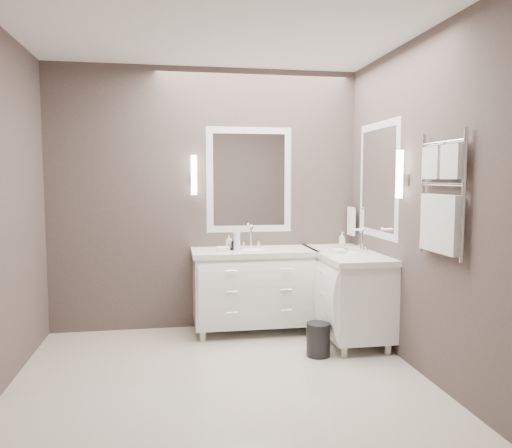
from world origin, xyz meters
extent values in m
cube|color=beige|center=(0.00, 0.00, -0.01)|extent=(3.20, 3.00, 0.01)
cube|color=white|center=(0.00, 0.00, 2.71)|extent=(3.20, 3.00, 0.01)
cube|color=#493D3A|center=(0.00, 1.50, 1.35)|extent=(3.20, 0.01, 2.70)
cube|color=#493D3A|center=(0.00, -1.50, 1.35)|extent=(3.20, 0.01, 2.70)
cube|color=#493D3A|center=(1.60, 0.00, 1.35)|extent=(0.01, 3.00, 2.70)
cube|color=white|center=(0.45, 1.23, 0.45)|extent=(1.20, 0.55, 0.70)
cube|color=white|center=(0.45, 1.23, 0.82)|extent=(1.24, 0.59, 0.05)
ellipsoid|color=white|center=(0.45, 1.23, 0.81)|extent=(0.36, 0.28, 0.12)
cylinder|color=white|center=(0.45, 1.39, 0.96)|extent=(0.02, 0.02, 0.22)
cube|color=white|center=(1.33, 0.90, 0.45)|extent=(0.55, 1.20, 0.70)
cube|color=white|center=(1.33, 0.90, 0.82)|extent=(0.59, 1.24, 0.05)
ellipsoid|color=white|center=(1.33, 0.90, 0.81)|extent=(0.36, 0.28, 0.12)
cylinder|color=white|center=(1.49, 0.90, 0.96)|extent=(0.02, 0.02, 0.22)
cube|color=white|center=(0.45, 1.49, 1.55)|extent=(0.90, 0.02, 1.10)
cube|color=white|center=(0.45, 1.49, 1.55)|extent=(0.77, 0.02, 0.96)
cube|color=white|center=(1.59, 0.80, 1.55)|extent=(0.02, 0.90, 1.10)
cube|color=white|center=(1.59, 0.80, 1.55)|extent=(0.02, 0.90, 0.96)
cube|color=white|center=(-0.13, 1.43, 1.55)|extent=(0.05, 0.05, 0.10)
cylinder|color=white|center=(-0.13, 1.43, 1.60)|extent=(0.06, 0.06, 0.40)
cube|color=white|center=(1.53, 0.22, 1.55)|extent=(0.05, 0.05, 0.10)
cylinder|color=white|center=(1.53, 0.22, 1.60)|extent=(0.06, 0.06, 0.40)
cylinder|color=white|center=(1.55, 1.36, 1.25)|extent=(0.02, 0.22, 0.02)
cube|color=white|center=(1.54, 1.36, 1.11)|extent=(0.03, 0.17, 0.30)
cylinder|color=white|center=(1.56, -0.68, 1.45)|extent=(0.03, 0.03, 0.90)
cylinder|color=white|center=(1.56, -0.12, 1.45)|extent=(0.03, 0.03, 0.90)
cube|color=white|center=(1.55, -0.53, 1.68)|extent=(0.06, 0.22, 0.24)
cube|color=white|center=(1.55, -0.27, 1.68)|extent=(0.06, 0.22, 0.24)
cube|color=white|center=(1.55, -0.40, 1.24)|extent=(0.06, 0.46, 0.42)
cylinder|color=black|center=(0.90, 0.43, 0.15)|extent=(0.24, 0.24, 0.29)
cube|color=black|center=(0.24, 1.25, 0.86)|extent=(0.16, 0.13, 0.02)
cube|color=black|center=(1.29, 0.94, 0.86)|extent=(0.14, 0.16, 0.02)
cylinder|color=silver|center=(0.28, 1.17, 0.94)|extent=(0.08, 0.08, 0.19)
imported|color=white|center=(0.21, 1.27, 0.93)|extent=(0.07, 0.07, 0.12)
imported|color=black|center=(0.27, 1.22, 0.93)|extent=(0.11, 0.11, 0.11)
imported|color=white|center=(1.29, 0.94, 0.96)|extent=(0.08, 0.08, 0.17)
camera|label=1|loc=(-0.36, -3.71, 1.56)|focal=35.00mm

